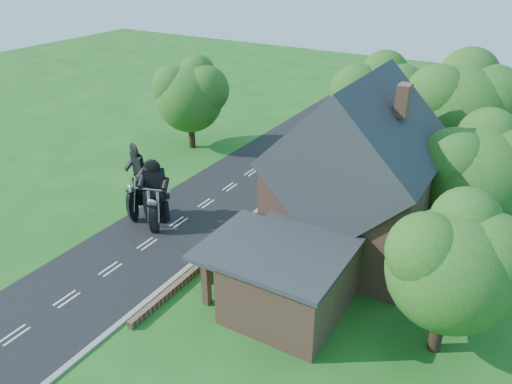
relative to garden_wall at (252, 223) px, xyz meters
The scene contains 19 objects.
ground 6.60m from the garden_wall, 130.70° to the right, with size 120.00×120.00×0.00m, color #195618.
road 6.60m from the garden_wall, 130.70° to the right, with size 7.00×80.00×0.02m, color black.
kerb 5.04m from the garden_wall, 97.41° to the right, with size 0.30×80.00×0.12m, color gray.
garden_wall is the anchor object (origin of this frame).
house 7.52m from the garden_wall, ahead, with size 9.54×8.64×10.24m.
annex 8.19m from the garden_wall, 46.16° to the right, with size 7.05×5.94×3.44m.
tree_annex_side 14.45m from the garden_wall, 20.89° to the right, with size 5.64×5.20×7.48m.
tree_house_right 13.80m from the garden_wall, 16.32° to the left, with size 6.51×6.00×8.40m.
tree_behind_house 16.06m from the garden_wall, 48.43° to the left, with size 7.81×7.20×10.08m.
tree_behind_left 13.88m from the garden_wall, 72.34° to the left, with size 6.94×6.40×9.16m.
tree_far_road 15.13m from the garden_wall, 140.77° to the left, with size 6.08×5.60×7.84m.
shrub_a 6.09m from the garden_wall, 80.54° to the right, with size 0.90×0.90×1.10m, color #143E13.
shrub_b 3.66m from the garden_wall, 74.05° to the right, with size 0.90×0.90×1.10m, color #143E13.
shrub_c 1.46m from the garden_wall, 45.00° to the right, with size 0.90×0.90×1.10m, color #143E13.
shrub_d 4.14m from the garden_wall, 75.96° to the left, with size 0.90×0.90×1.10m, color #143E13.
shrub_e 6.59m from the garden_wall, 81.25° to the left, with size 0.90×0.90×1.10m, color #143E13.
shrub_f 9.06m from the garden_wall, 83.66° to the left, with size 0.90×0.90×1.10m, color #143E13.
motorcycle_lead 5.86m from the garden_wall, 147.45° to the right, with size 0.39×1.53×1.42m, color black, non-canonical shape.
motorcycle_follow 7.14m from the garden_wall, 157.85° to the right, with size 0.43×1.69×1.58m, color black, non-canonical shape.
Camera 1 is at (18.51, -18.37, 16.22)m, focal length 35.00 mm.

